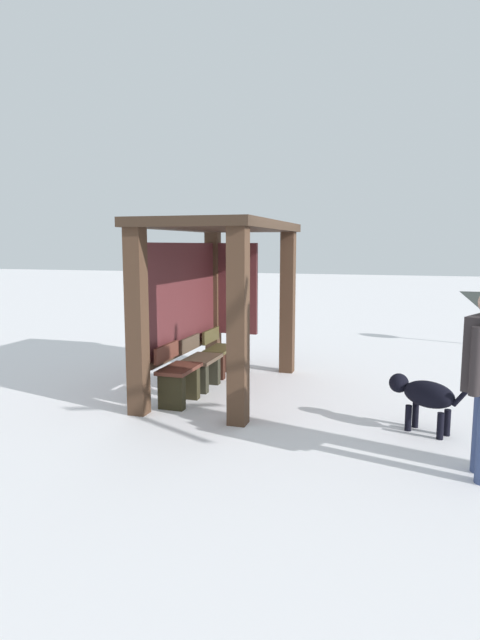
% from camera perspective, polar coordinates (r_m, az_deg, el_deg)
% --- Properties ---
extents(ground_plane, '(60.00, 60.00, 0.00)m').
position_cam_1_polar(ground_plane, '(7.49, -1.78, -7.47)').
color(ground_plane, silver).
extents(bus_shelter, '(2.93, 1.56, 2.32)m').
position_cam_1_polar(bus_shelter, '(7.35, -2.77, 5.13)').
color(bus_shelter, '#442E20').
rests_on(bus_shelter, ground).
extents(bench_left_inside, '(0.69, 0.38, 0.76)m').
position_cam_1_polar(bench_left_inside, '(6.81, -6.64, -6.32)').
color(bench_left_inside, '#542A20').
rests_on(bench_left_inside, ground).
extents(bench_center_inside, '(0.69, 0.40, 0.72)m').
position_cam_1_polar(bench_center_inside, '(7.52, -4.24, -5.05)').
color(bench_center_inside, '#48382B').
rests_on(bench_center_inside, ground).
extents(bench_right_inside, '(0.69, 0.34, 0.71)m').
position_cam_1_polar(bench_right_inside, '(8.24, -2.25, -3.88)').
color(bench_right_inside, '#453D20').
rests_on(bench_right_inside, ground).
extents(dog, '(0.53, 0.81, 0.59)m').
position_cam_1_polar(dog, '(6.08, 19.09, -7.60)').
color(dog, black).
rests_on(dog, ground).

